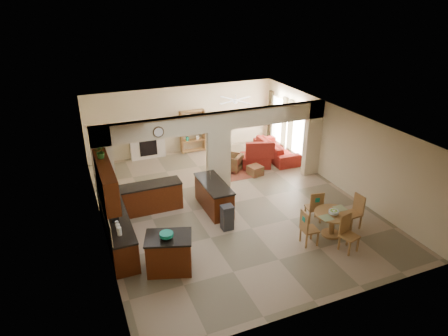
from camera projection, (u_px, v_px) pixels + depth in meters
name	position (u px, v px, depth m)	size (l,w,h in m)	color
floor	(230.00, 203.00, 13.01)	(10.00, 10.00, 0.00)	gray
ceiling	(231.00, 121.00, 11.86)	(10.00, 10.00, 0.00)	white
wall_back	(183.00, 120.00, 16.65)	(8.00, 8.00, 0.00)	beige
wall_front	(326.00, 254.00, 8.23)	(8.00, 8.00, 0.00)	beige
wall_left	(98.00, 186.00, 11.05)	(10.00, 10.00, 0.00)	beige
wall_right	(336.00, 146.00, 13.83)	(10.00, 10.00, 0.00)	beige
partition_left_pier	(104.00, 171.00, 11.99)	(0.60, 0.25, 2.80)	beige
partition_center_pier	(218.00, 161.00, 13.40)	(0.80, 0.25, 2.20)	beige
partition_right_pier	(312.00, 138.00, 14.57)	(0.60, 0.25, 2.80)	beige
partition_header	(218.00, 121.00, 12.83)	(8.00, 0.25, 0.60)	beige
kitchen_counter	(129.00, 214.00, 11.48)	(2.52, 3.29, 1.48)	#3B1506
upper_cabinets	(106.00, 180.00, 10.22)	(0.35, 2.40, 0.90)	#3B1506
peninsula	(214.00, 196.00, 12.52)	(0.70, 1.85, 0.91)	#3B1506
wall_clock	(158.00, 132.00, 12.03)	(0.34, 0.34, 0.03)	#463017
rug	(237.00, 172.00, 15.20)	(1.60, 1.30, 0.01)	brown
fireplace	(147.00, 144.00, 16.28)	(1.60, 0.35, 1.20)	beige
shelving_unit	(193.00, 131.00, 16.83)	(1.00, 0.32, 1.80)	#996135
window_a	(299.00, 132.00, 15.84)	(0.02, 0.90, 1.90)	white
window_b	(278.00, 120.00, 17.27)	(0.02, 0.90, 1.90)	white
glazed_door	(288.00, 129.00, 16.62)	(0.02, 0.70, 2.10)	white
drape_a_left	(307.00, 137.00, 15.32)	(0.10, 0.28, 2.30)	#43251A
drape_a_right	(290.00, 128.00, 16.33)	(0.10, 0.28, 2.30)	#43251A
drape_b_left	(284.00, 124.00, 16.75)	(0.10, 0.28, 2.30)	#43251A
drape_b_right	(270.00, 116.00, 17.76)	(0.10, 0.28, 2.30)	#43251A
ceiling_fan	(236.00, 100.00, 15.01)	(1.00, 1.00, 0.10)	white
kitchen_island	(169.00, 253.00, 9.77)	(1.31, 1.11, 0.97)	#3B1506
teal_bowl	(166.00, 236.00, 9.47)	(0.33, 0.33, 0.15)	#148A6F
trash_can	(227.00, 218.00, 11.51)	(0.33, 0.28, 0.70)	#2D2C2F
dining_table	(332.00, 220.00, 11.17)	(1.05, 1.05, 0.71)	#996135
fruit_bowl	(334.00, 212.00, 10.96)	(0.28, 0.28, 0.15)	#72AC24
sofa	(276.00, 149.00, 16.42)	(0.97, 2.47, 0.72)	maroon
chaise	(255.00, 160.00, 15.70)	(1.10, 0.90, 0.44)	maroon
armchair	(232.00, 162.00, 15.27)	(0.69, 0.72, 0.65)	maroon
ottoman	(255.00, 170.00, 14.95)	(0.49, 0.49, 0.35)	maroon
plant	(101.00, 152.00, 10.31)	(0.33, 0.29, 0.37)	#1B4C14
chair_north	(315.00, 206.00, 11.75)	(0.49, 0.49, 1.02)	#996135
chair_east	(356.00, 210.00, 11.53)	(0.45, 0.44, 1.02)	#996135
chair_south	(347.00, 231.00, 10.52)	(0.50, 0.50, 1.02)	#996135
chair_west	(307.00, 227.00, 10.72)	(0.45, 0.45, 1.02)	#996135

